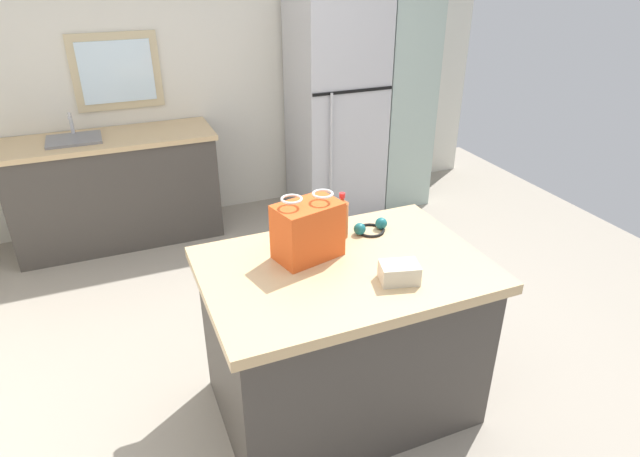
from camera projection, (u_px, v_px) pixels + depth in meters
name	position (u px, v px, depth m)	size (l,w,h in m)	color
ground	(340.00, 358.00, 3.29)	(6.03, 6.03, 0.00)	#9E9384
back_wall	(224.00, 67.00, 4.71)	(5.03, 0.13, 2.60)	silver
kitchen_island	(343.00, 338.00, 2.77)	(1.34, 0.93, 0.88)	#423D38
refrigerator	(335.00, 108.00, 4.82)	(0.73, 0.73, 1.89)	#B7B7BC
tall_cabinet	(397.00, 88.00, 4.97)	(0.47, 0.65, 2.15)	#9EB2A8
sink_counter	(116.00, 189.00, 4.44)	(1.63, 0.59, 1.09)	#423D38
shopping_bag	(308.00, 230.00, 2.58)	(0.35, 0.26, 0.32)	#DB511E
small_box	(399.00, 273.00, 2.42)	(0.17, 0.12, 0.09)	beige
bottle	(342.00, 217.00, 2.77)	(0.07, 0.07, 0.25)	#C66633
ear_defenders	(371.00, 228.00, 2.86)	(0.20, 0.16, 0.06)	black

